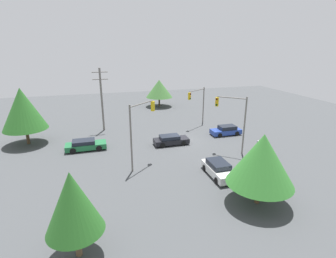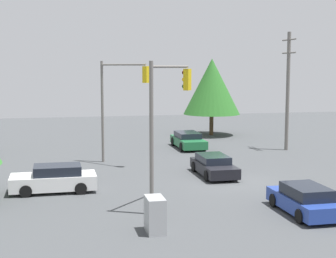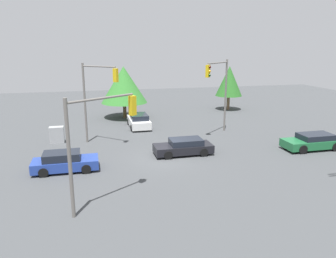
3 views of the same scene
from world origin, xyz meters
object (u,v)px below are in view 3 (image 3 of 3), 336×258
Objects in this scene: sedan_white at (139,121)px; traffic_signal_aux at (219,84)px; sedan_blue at (65,162)px; electrical_cabinet at (57,135)px; traffic_signal_main at (96,90)px; traffic_signal_cross at (98,130)px; sedan_dark at (184,147)px; sedan_green at (313,142)px.

traffic_signal_aux reaches higher than sedan_white.
electrical_cabinet is at bearing -171.32° from sedan_blue.
traffic_signal_main reaches higher than traffic_signal_cross.
traffic_signal_main reaches higher than electrical_cabinet.
sedan_white is 0.99× the size of sedan_dark.
sedan_white is 7.65m from traffic_signal_main.
sedan_green is 21.30m from electrical_cabinet.
electrical_cabinet is at bearing 70.63° from traffic_signal_cross.
traffic_signal_cross is (0.24, 11.26, -0.54)m from traffic_signal_main.
electrical_cabinet is at bearing -43.34° from traffic_signal_aux.
traffic_signal_main is 11.10m from traffic_signal_aux.
sedan_green is 0.82× the size of traffic_signal_cross.
sedan_blue is 7.05m from electrical_cabinet.
traffic_signal_aux is at bearing 115.94° from sedan_blue.
sedan_green is 18.06m from traffic_signal_main.
electrical_cabinet is at bearing 60.52° from sedan_dark.
electrical_cabinet is (9.73, -5.50, 0.11)m from sedan_dark.
sedan_green is at bearing 24.21° from traffic_signal_main.
sedan_blue is at bearing -70.58° from traffic_signal_main.
traffic_signal_aux is (-11.31, -12.07, 0.65)m from traffic_signal_cross.
sedan_dark is 0.66× the size of traffic_signal_main.
traffic_signal_cross is 13.31m from electrical_cabinet.
electrical_cabinet reaches higher than sedan_white.
traffic_signal_main is 1.15× the size of traffic_signal_cross.
sedan_green is 18.28m from traffic_signal_cross.
traffic_signal_aux reaches higher than sedan_green.
sedan_white is 1.03× the size of sedan_blue.
sedan_dark is 3.14× the size of electrical_cabinet.
sedan_blue is at bearing 98.68° from electrical_cabinet.
electrical_cabinet is (14.56, -0.40, -3.99)m from traffic_signal_aux.
sedan_dark is at bearing 13.12° from traffic_signal_cross.
traffic_signal_cross is at bearing 104.58° from electrical_cabinet.
traffic_signal_main is 11.28m from traffic_signal_cross.
sedan_green is 10.57m from sedan_dark.
sedan_green is 19.17m from sedan_blue.
sedan_dark is at bearing -77.57° from sedan_white.
traffic_signal_cross is (6.49, 6.97, 3.45)m from sedan_dark.
sedan_green is 9.38m from traffic_signal_aux.
traffic_signal_cross is (16.99, 5.81, 3.42)m from sedan_green.
electrical_cabinet is (3.24, -12.47, -3.34)m from traffic_signal_cross.
sedan_white reaches higher than sedan_blue.
traffic_signal_aux reaches higher than traffic_signal_main.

